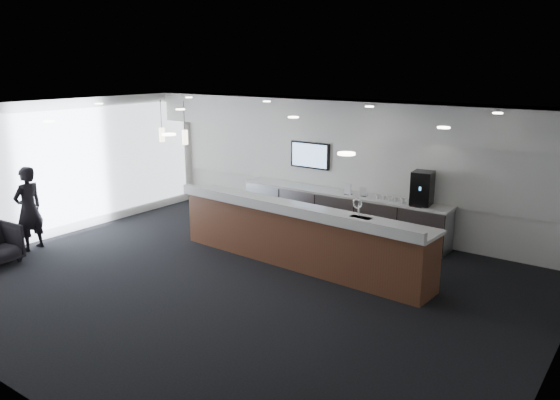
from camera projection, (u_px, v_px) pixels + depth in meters
The scene contains 24 objects.
ground at pixel (236, 283), 9.58m from camera, with size 10.00×10.00×0.00m, color black.
ceiling at pixel (232, 111), 8.84m from camera, with size 10.00×8.00×0.02m, color black.
back_wall at pixel (349, 165), 12.35m from camera, with size 10.00×0.02×3.00m, color white.
left_wall at pixel (62, 168), 12.05m from camera, with size 0.02×8.00×3.00m, color white.
right_wall at pixel (560, 262), 6.37m from camera, with size 0.02×8.00×3.00m, color white.
soffit_bulkhead at pixel (341, 116), 11.71m from camera, with size 10.00×0.90×0.70m, color silver.
alcove_panel at pixel (349, 161), 12.30m from camera, with size 9.80×0.06×1.40m, color silver.
window_blinds_wall at pixel (63, 168), 12.03m from camera, with size 0.04×7.36×2.55m, color silver.
back_credenza at pixel (340, 212), 12.32m from camera, with size 5.06×0.66×0.95m.
wall_tv at pixel (310, 155), 12.81m from camera, with size 1.05×0.08×0.62m.
pendant_left at pixel (169, 140), 11.02m from camera, with size 0.12×0.12×0.30m, color beige.
pendant_right at pixel (146, 137), 11.41m from camera, with size 0.12×0.12×0.30m, color beige.
ceiling_can_lights at pixel (232, 113), 8.85m from camera, with size 7.00×5.00×0.02m, color white, non-canonical shape.
service_counter at pixel (299, 235), 10.37m from camera, with size 5.46×1.18×1.49m.
coffee_machine at pixel (422, 188), 11.03m from camera, with size 0.44×0.55×0.69m.
info_sign_left at pixel (348, 189), 11.92m from camera, with size 0.18×0.02×0.25m, color white.
info_sign_right at pixel (363, 192), 11.79m from camera, with size 0.16×0.02×0.21m, color white.
lounge_guest at pixel (29, 209), 11.12m from camera, with size 0.64×0.42×1.74m, color black.
cup_0 at pixel (409, 201), 11.19m from camera, with size 0.11×0.11×0.10m, color white.
cup_1 at pixel (403, 200), 11.27m from camera, with size 0.11×0.11×0.10m, color white.
cup_2 at pixel (396, 199), 11.35m from camera, with size 0.11×0.11×0.10m, color white.
cup_3 at pixel (390, 198), 11.43m from camera, with size 0.11×0.11×0.10m, color white.
cup_4 at pixel (384, 197), 11.51m from camera, with size 0.11×0.11×0.10m, color white.
cup_5 at pixel (378, 197), 11.59m from camera, with size 0.11×0.11×0.10m, color white.
Camera 1 is at (5.86, -6.78, 3.76)m, focal length 35.00 mm.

